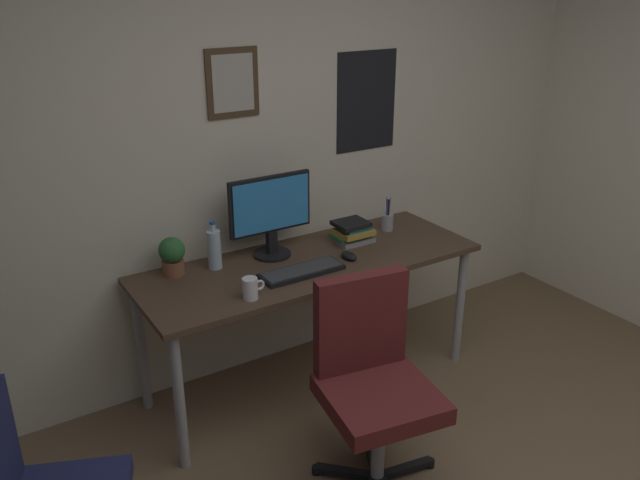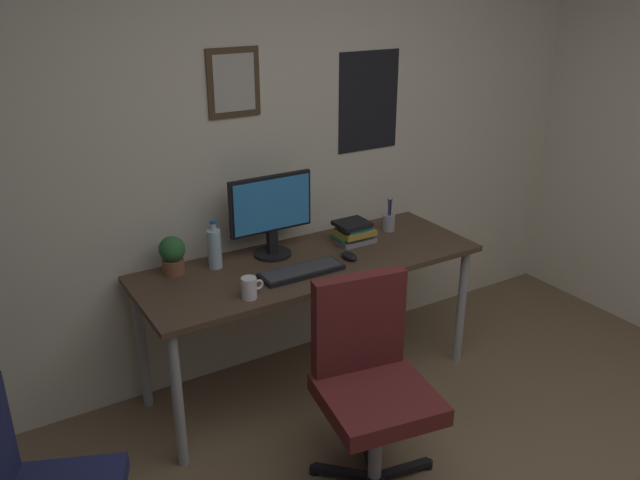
{
  "view_description": "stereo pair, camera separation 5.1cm",
  "coord_description": "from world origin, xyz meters",
  "px_view_note": "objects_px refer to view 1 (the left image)",
  "views": [
    {
      "loc": [
        -1.62,
        -0.9,
        2.13
      ],
      "look_at": [
        -0.02,
        1.64,
        0.89
      ],
      "focal_mm": 36.6,
      "sensor_mm": 36.0,
      "label": 1
    },
    {
      "loc": [
        -1.58,
        -0.92,
        2.13
      ],
      "look_at": [
        -0.02,
        1.64,
        0.89
      ],
      "focal_mm": 36.6,
      "sensor_mm": 36.0,
      "label": 2
    }
  ],
  "objects_px": {
    "office_chair": "(372,375)",
    "potted_plant": "(172,255)",
    "coffee_mug_near": "(251,288)",
    "book_stack_left": "(353,232)",
    "water_bottle": "(214,249)",
    "monitor": "(271,213)",
    "computer_mouse": "(349,256)",
    "keyboard": "(302,271)",
    "pen_cup": "(387,221)"
  },
  "relations": [
    {
      "from": "coffee_mug_near",
      "to": "book_stack_left",
      "type": "relative_size",
      "value": 0.5
    },
    {
      "from": "potted_plant",
      "to": "monitor",
      "type": "bearing_deg",
      "value": -5.53
    },
    {
      "from": "computer_mouse",
      "to": "potted_plant",
      "type": "xyz_separation_m",
      "value": [
        -0.84,
        0.31,
        0.09
      ]
    },
    {
      "from": "keyboard",
      "to": "water_bottle",
      "type": "distance_m",
      "value": 0.45
    },
    {
      "from": "computer_mouse",
      "to": "coffee_mug_near",
      "type": "xyz_separation_m",
      "value": [
        -0.63,
        -0.13,
        0.03
      ]
    },
    {
      "from": "computer_mouse",
      "to": "book_stack_left",
      "type": "distance_m",
      "value": 0.24
    },
    {
      "from": "water_bottle",
      "to": "book_stack_left",
      "type": "relative_size",
      "value": 1.15
    },
    {
      "from": "coffee_mug_near",
      "to": "potted_plant",
      "type": "bearing_deg",
      "value": 115.38
    },
    {
      "from": "water_bottle",
      "to": "computer_mouse",
      "type": "bearing_deg",
      "value": -22.89
    },
    {
      "from": "office_chair",
      "to": "keyboard",
      "type": "relative_size",
      "value": 2.21
    },
    {
      "from": "computer_mouse",
      "to": "water_bottle",
      "type": "distance_m",
      "value": 0.7
    },
    {
      "from": "monitor",
      "to": "pen_cup",
      "type": "relative_size",
      "value": 2.3
    },
    {
      "from": "coffee_mug_near",
      "to": "book_stack_left",
      "type": "xyz_separation_m",
      "value": [
        0.78,
        0.31,
        0.01
      ]
    },
    {
      "from": "computer_mouse",
      "to": "pen_cup",
      "type": "height_order",
      "value": "pen_cup"
    },
    {
      "from": "potted_plant",
      "to": "pen_cup",
      "type": "xyz_separation_m",
      "value": [
        1.26,
        -0.09,
        -0.05
      ]
    },
    {
      "from": "monitor",
      "to": "water_bottle",
      "type": "xyz_separation_m",
      "value": [
        -0.32,
        0.01,
        -0.13
      ]
    },
    {
      "from": "book_stack_left",
      "to": "keyboard",
      "type": "bearing_deg",
      "value": -155.65
    },
    {
      "from": "keyboard",
      "to": "book_stack_left",
      "type": "distance_m",
      "value": 0.5
    },
    {
      "from": "monitor",
      "to": "coffee_mug_near",
      "type": "distance_m",
      "value": 0.53
    },
    {
      "from": "pen_cup",
      "to": "book_stack_left",
      "type": "bearing_deg",
      "value": -171.24
    },
    {
      "from": "pen_cup",
      "to": "office_chair",
      "type": "bearing_deg",
      "value": -130.39
    },
    {
      "from": "book_stack_left",
      "to": "monitor",
      "type": "bearing_deg",
      "value": 170.4
    },
    {
      "from": "monitor",
      "to": "computer_mouse",
      "type": "relative_size",
      "value": 4.18
    },
    {
      "from": "computer_mouse",
      "to": "keyboard",
      "type": "bearing_deg",
      "value": -175.48
    },
    {
      "from": "computer_mouse",
      "to": "book_stack_left",
      "type": "height_order",
      "value": "book_stack_left"
    },
    {
      "from": "office_chair",
      "to": "monitor",
      "type": "xyz_separation_m",
      "value": [
        0.02,
        0.93,
        0.46
      ]
    },
    {
      "from": "water_bottle",
      "to": "coffee_mug_near",
      "type": "xyz_separation_m",
      "value": [
        0.0,
        -0.4,
        -0.05
      ]
    },
    {
      "from": "potted_plant",
      "to": "office_chair",
      "type": "bearing_deg",
      "value": -62.58
    },
    {
      "from": "keyboard",
      "to": "water_bottle",
      "type": "xyz_separation_m",
      "value": [
        -0.34,
        0.29,
        0.09
      ]
    },
    {
      "from": "office_chair",
      "to": "computer_mouse",
      "type": "distance_m",
      "value": 0.78
    },
    {
      "from": "potted_plant",
      "to": "computer_mouse",
      "type": "bearing_deg",
      "value": -20.18
    },
    {
      "from": "water_bottle",
      "to": "pen_cup",
      "type": "relative_size",
      "value": 1.26
    },
    {
      "from": "office_chair",
      "to": "potted_plant",
      "type": "bearing_deg",
      "value": 117.42
    },
    {
      "from": "office_chair",
      "to": "book_stack_left",
      "type": "bearing_deg",
      "value": 60.28
    },
    {
      "from": "keyboard",
      "to": "office_chair",
      "type": "bearing_deg",
      "value": -93.06
    },
    {
      "from": "computer_mouse",
      "to": "potted_plant",
      "type": "height_order",
      "value": "potted_plant"
    },
    {
      "from": "keyboard",
      "to": "potted_plant",
      "type": "distance_m",
      "value": 0.64
    },
    {
      "from": "monitor",
      "to": "computer_mouse",
      "type": "distance_m",
      "value": 0.47
    },
    {
      "from": "coffee_mug_near",
      "to": "pen_cup",
      "type": "bearing_deg",
      "value": 18.35
    },
    {
      "from": "monitor",
      "to": "book_stack_left",
      "type": "height_order",
      "value": "monitor"
    },
    {
      "from": "water_bottle",
      "to": "potted_plant",
      "type": "distance_m",
      "value": 0.21
    },
    {
      "from": "office_chair",
      "to": "coffee_mug_near",
      "type": "bearing_deg",
      "value": 119.02
    },
    {
      "from": "coffee_mug_near",
      "to": "book_stack_left",
      "type": "distance_m",
      "value": 0.84
    },
    {
      "from": "water_bottle",
      "to": "coffee_mug_near",
      "type": "distance_m",
      "value": 0.4
    },
    {
      "from": "water_bottle",
      "to": "potted_plant",
      "type": "height_order",
      "value": "water_bottle"
    },
    {
      "from": "water_bottle",
      "to": "coffee_mug_near",
      "type": "height_order",
      "value": "water_bottle"
    },
    {
      "from": "book_stack_left",
      "to": "office_chair",
      "type": "bearing_deg",
      "value": -119.72
    },
    {
      "from": "office_chair",
      "to": "coffee_mug_near",
      "type": "distance_m",
      "value": 0.67
    },
    {
      "from": "keyboard",
      "to": "coffee_mug_near",
      "type": "relative_size",
      "value": 3.92
    },
    {
      "from": "keyboard",
      "to": "pen_cup",
      "type": "relative_size",
      "value": 2.15
    }
  ]
}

